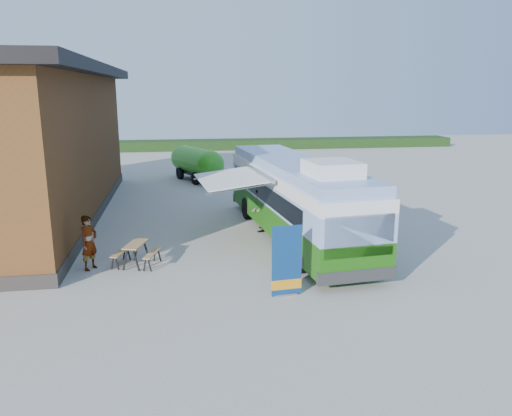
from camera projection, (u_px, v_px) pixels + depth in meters
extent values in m
plane|color=#BCB7AD|center=(254.00, 277.00, 17.19)|extent=(100.00, 100.00, 0.00)
cube|color=brown|center=(12.00, 148.00, 24.42)|extent=(8.00, 20.00, 7.00)
cube|color=black|center=(3.00, 69.00, 23.55)|extent=(9.60, 21.20, 0.50)
cube|color=#332D28|center=(19.00, 212.00, 25.17)|extent=(8.10, 20.10, 0.50)
cube|color=#264419|center=(274.00, 144.00, 54.79)|extent=(40.00, 3.00, 1.00)
cube|color=#257713|center=(294.00, 216.00, 21.66)|extent=(3.89, 12.83, 1.16)
cube|color=#8CA6DB|center=(294.00, 192.00, 21.41)|extent=(3.89, 12.83, 0.95)
cube|color=black|center=(262.00, 191.00, 21.59)|extent=(1.10, 10.47, 0.74)
cube|color=black|center=(318.00, 188.00, 22.23)|extent=(1.10, 10.47, 0.74)
cube|color=white|center=(294.00, 176.00, 21.25)|extent=(3.89, 12.83, 0.47)
cube|color=#8CA6DB|center=(295.00, 165.00, 21.15)|extent=(3.71, 12.60, 0.42)
cube|color=white|center=(332.00, 168.00, 17.27)|extent=(1.87, 2.05, 0.53)
cube|color=black|center=(359.00, 236.00, 15.54)|extent=(2.36, 0.30, 1.37)
cube|color=#2D2D2D|center=(357.00, 275.00, 15.89)|extent=(2.69, 0.47, 0.42)
cube|color=#2D2D2D|center=(257.00, 196.00, 27.62)|extent=(2.69, 0.47, 0.42)
cylinder|color=black|center=(300.00, 258.00, 17.50)|extent=(0.42, 1.08, 1.05)
cylinder|color=black|center=(362.00, 253.00, 18.09)|extent=(0.42, 1.08, 1.05)
cylinder|color=black|center=(247.00, 208.00, 24.93)|extent=(0.42, 1.08, 1.05)
cylinder|color=black|center=(292.00, 205.00, 25.52)|extent=(0.42, 1.08, 1.05)
cube|color=white|center=(230.00, 175.00, 20.73)|extent=(2.89, 4.24, 0.31)
cube|color=#A5A8AD|center=(259.00, 170.00, 20.99)|extent=(0.58, 4.30, 0.15)
cylinder|color=#A5A8AD|center=(239.00, 185.00, 19.14)|extent=(2.59, 0.31, 0.32)
cylinder|color=#A5A8AD|center=(222.00, 171.00, 22.36)|extent=(2.59, 0.31, 0.32)
cube|color=navy|center=(287.00, 261.00, 15.40)|extent=(0.96, 0.13, 2.27)
cube|color=orange|center=(286.00, 284.00, 15.58)|extent=(0.99, 0.14, 0.32)
cube|color=#A5A8AD|center=(286.00, 294.00, 15.65)|extent=(0.70, 0.25, 0.07)
cylinder|color=#A5A8AD|center=(287.00, 261.00, 15.42)|extent=(0.03, 0.03, 2.27)
cube|color=#A6804E|center=(136.00, 244.00, 18.13)|extent=(0.90, 1.41, 0.04)
cube|color=#A6804E|center=(120.00, 252.00, 18.29)|extent=(0.63, 1.33, 0.04)
cube|color=#A6804E|center=(152.00, 253.00, 18.13)|extent=(0.63, 1.33, 0.04)
cube|color=black|center=(125.00, 260.00, 17.73)|extent=(0.07, 0.07, 0.81)
cube|color=black|center=(136.00, 260.00, 17.68)|extent=(0.07, 0.07, 0.81)
cube|color=black|center=(137.00, 250.00, 18.78)|extent=(0.07, 0.07, 0.81)
cube|color=black|center=(147.00, 250.00, 18.73)|extent=(0.07, 0.07, 0.81)
imported|color=#999999|center=(89.00, 243.00, 17.72)|extent=(0.80, 0.87, 1.99)
imported|color=#999999|center=(260.00, 210.00, 22.53)|extent=(1.00, 1.14, 1.97)
cylinder|color=green|center=(196.00, 161.00, 35.02)|extent=(3.41, 4.56, 1.87)
sphere|color=green|center=(210.00, 165.00, 33.32)|extent=(1.87, 1.87, 1.87)
sphere|color=green|center=(184.00, 158.00, 36.71)|extent=(1.87, 1.87, 1.87)
cube|color=black|center=(197.00, 173.00, 35.21)|extent=(2.93, 4.49, 0.21)
cube|color=black|center=(215.00, 179.00, 33.02)|extent=(0.63, 1.19, 0.10)
cylinder|color=black|center=(195.00, 178.00, 33.84)|extent=(0.58, 0.86, 0.83)
cylinder|color=black|center=(214.00, 176.00, 34.62)|extent=(0.58, 0.86, 0.83)
cylinder|color=black|center=(180.00, 173.00, 35.87)|extent=(0.58, 0.86, 0.83)
cylinder|color=black|center=(198.00, 172.00, 36.65)|extent=(0.58, 0.86, 0.83)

